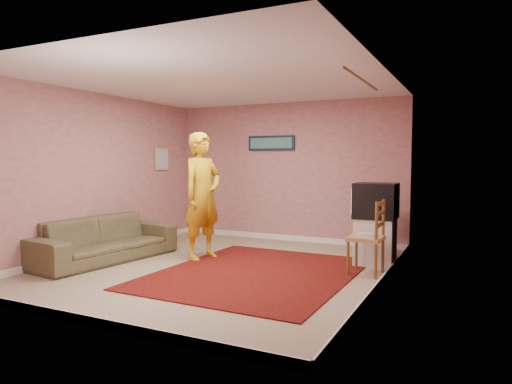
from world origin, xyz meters
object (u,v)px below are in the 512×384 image
at_px(tv_cabinet, 375,242).
at_px(sofa, 105,239).
at_px(chair_a, 382,220).
at_px(chair_b, 366,229).
at_px(person, 203,196).
at_px(crt_tv, 376,201).

relative_size(tv_cabinet, sofa, 0.30).
xyz_separation_m(chair_a, chair_b, (0.04, -1.29, 0.04)).
distance_m(chair_a, person, 2.86).
relative_size(chair_b, person, 0.28).
bearing_deg(chair_a, crt_tv, -83.13).
distance_m(chair_a, chair_b, 1.29).
bearing_deg(tv_cabinet, crt_tv, -179.74).
height_order(crt_tv, sofa, crt_tv).
bearing_deg(chair_b, sofa, -73.77).
xyz_separation_m(tv_cabinet, sofa, (-3.75, -1.50, -0.01)).
bearing_deg(chair_a, tv_cabinet, -82.64).
bearing_deg(chair_a, person, -146.40).
distance_m(tv_cabinet, sofa, 4.04).
xyz_separation_m(crt_tv, chair_a, (-0.04, 0.71, -0.37)).
relative_size(crt_tv, chair_a, 1.19).
relative_size(tv_cabinet, chair_a, 1.35).
height_order(crt_tv, chair_a, crt_tv).
distance_m(tv_cabinet, chair_b, 0.64).
height_order(tv_cabinet, chair_a, chair_a).
bearing_deg(crt_tv, sofa, -158.39).
relative_size(tv_cabinet, person, 0.35).
relative_size(tv_cabinet, crt_tv, 1.14).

